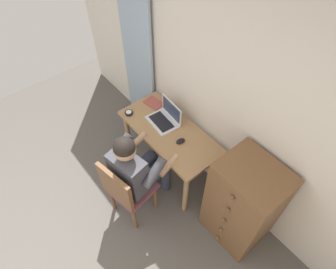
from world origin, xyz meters
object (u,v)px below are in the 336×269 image
(chair, at_px, (126,189))
(dresser, at_px, (242,204))
(desk_clock, at_px, (129,113))
(notebook_pad, at_px, (154,103))
(desk, at_px, (169,137))
(laptop, at_px, (165,118))
(person_seated, at_px, (138,167))
(computer_mouse, at_px, (181,141))

(chair, bearing_deg, dresser, 41.31)
(desk_clock, distance_m, notebook_pad, 0.32)
(desk, relative_size, desk_clock, 13.07)
(chair, relative_size, laptop, 2.47)
(desk, xyz_separation_m, notebook_pad, (-0.44, 0.13, 0.12))
(chair, height_order, notebook_pad, chair)
(desk_clock, bearing_deg, notebook_pad, 82.42)
(person_seated, height_order, laptop, person_seated)
(desk, xyz_separation_m, person_seated, (0.14, -0.52, 0.08))
(person_seated, height_order, computer_mouse, person_seated)
(desk_clock, bearing_deg, computer_mouse, 14.95)
(computer_mouse, bearing_deg, chair, -82.80)
(person_seated, bearing_deg, desk, 105.57)
(laptop, relative_size, notebook_pad, 1.72)
(laptop, distance_m, desk_clock, 0.43)
(notebook_pad, bearing_deg, desk, -25.58)
(person_seated, xyz_separation_m, desk_clock, (-0.62, 0.33, 0.05))
(laptop, xyz_separation_m, desk_clock, (-0.34, -0.25, -0.04))
(desk, bearing_deg, notebook_pad, 163.69)
(chair, bearing_deg, computer_mouse, 88.14)
(chair, height_order, computer_mouse, chair)
(desk, height_order, notebook_pad, notebook_pad)
(desk, relative_size, computer_mouse, 11.76)
(chair, height_order, laptop, laptop)
(notebook_pad, bearing_deg, dresser, -12.37)
(desk, height_order, dresser, dresser)
(desk, bearing_deg, desk_clock, -158.25)
(chair, xyz_separation_m, person_seated, (-0.03, 0.18, 0.18))
(dresser, relative_size, laptop, 3.02)
(dresser, distance_m, chair, 1.13)
(desk, height_order, desk_clock, desk_clock)
(laptop, bearing_deg, desk_clock, -144.25)
(desk, bearing_deg, chair, -76.11)
(chair, bearing_deg, laptop, 112.14)
(laptop, distance_m, computer_mouse, 0.34)
(chair, distance_m, laptop, 0.86)
(chair, height_order, person_seated, person_seated)
(chair, relative_size, person_seated, 0.74)
(dresser, bearing_deg, desk, -177.29)
(person_seated, bearing_deg, laptop, 115.89)
(dresser, height_order, person_seated, person_seated)
(person_seated, distance_m, computer_mouse, 0.51)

